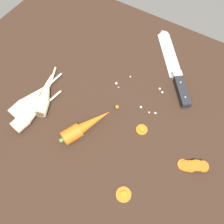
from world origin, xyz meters
TOP-DOWN VIEW (x-y plane):
  - ground_plane at (0.00, 0.00)cm, footprint 120.00×90.00cm
  - chefs_knife at (7.46, 25.88)cm, footprint 24.03×29.42cm
  - whole_carrot at (-4.00, -10.24)cm, footprint 10.25×18.36cm
  - parsnip_front at (-21.96, -12.99)cm, footprint 6.14×18.99cm
  - parsnip_mid_left at (-23.74, -12.07)cm, footprint 5.42×20.67cm
  - parsnip_mid_right at (-20.35, -8.71)cm, footprint 9.59×17.81cm
  - parsnip_back at (-20.02, -15.88)cm, footprint 5.77×18.08cm
  - carrot_slice_stack at (27.00, -4.40)cm, footprint 7.76×4.99cm
  - carrot_slice_stray_near at (14.83, -20.43)cm, footprint 4.02×4.02cm
  - carrot_slice_stray_mid at (10.22, -1.84)cm, footprint 3.39×3.39cm
  - mince_crumbs at (4.74, 9.23)cm, footprint 16.80×10.29cm

SIDE VIEW (x-z plane):
  - ground_plane at x=0.00cm, z-range -4.00..0.00cm
  - carrot_slice_stray_mid at x=10.22cm, z-range 0.01..0.71cm
  - carrot_slice_stray_near at x=14.83cm, z-range 0.01..0.71cm
  - mince_crumbs at x=4.74cm, z-range -0.06..0.80cm
  - chefs_knife at x=7.46cm, z-range -1.44..2.74cm
  - carrot_slice_stack at x=27.00cm, z-range -0.67..2.56cm
  - parsnip_mid_left at x=-23.74cm, z-range -0.02..3.98cm
  - parsnip_front at x=-21.96cm, z-range -0.02..3.98cm
  - parsnip_mid_right at x=-20.35cm, z-range -0.02..3.98cm
  - parsnip_back at x=-20.02cm, z-range -0.02..3.98cm
  - whole_carrot at x=-4.00cm, z-range 0.00..4.20cm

